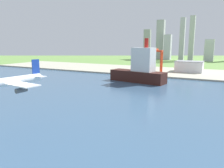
% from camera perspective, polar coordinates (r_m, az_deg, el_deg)
% --- Properties ---
extents(ground_plane, '(2400.00, 2400.00, 0.00)m').
position_cam_1_polar(ground_plane, '(233.24, 9.21, -2.69)').
color(ground_plane, '#648D44').
extents(water_bay, '(840.00, 360.00, 0.15)m').
position_cam_1_polar(water_bay, '(179.06, 3.14, -6.65)').
color(water_bay, '#385675').
rests_on(water_bay, ground).
extents(industrial_pier, '(840.00, 140.00, 2.50)m').
position_cam_1_polar(industrial_pier, '(415.31, 17.48, 2.96)').
color(industrial_pier, '#ABA793').
rests_on(industrial_pier, ground).
extents(airplane_landing, '(40.51, 46.32, 15.32)m').
position_cam_1_polar(airplane_landing, '(124.79, -26.60, 0.39)').
color(airplane_landing, silver).
extents(cargo_ship, '(83.41, 35.48, 60.80)m').
position_cam_1_polar(cargo_ship, '(302.75, 7.43, 3.80)').
color(cargo_ship, '#381914').
rests_on(cargo_ship, water_bay).
extents(port_crane_red, '(22.59, 46.33, 42.90)m').
position_cam_1_polar(port_crane_red, '(381.51, 11.58, 7.41)').
color(port_crane_red, red).
rests_on(port_crane_red, industrial_pier).
extents(warehouse_main, '(48.67, 37.36, 19.70)m').
position_cam_1_polar(warehouse_main, '(422.89, 19.98, 4.46)').
color(warehouse_main, white).
rests_on(warehouse_main, industrial_pier).
extents(distant_skyline, '(284.49, 63.34, 138.90)m').
position_cam_1_polar(distant_skyline, '(755.93, 17.55, 10.29)').
color(distant_skyline, '#9DA39F').
rests_on(distant_skyline, ground).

